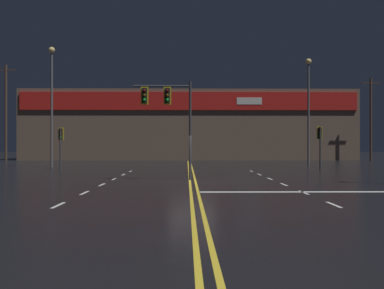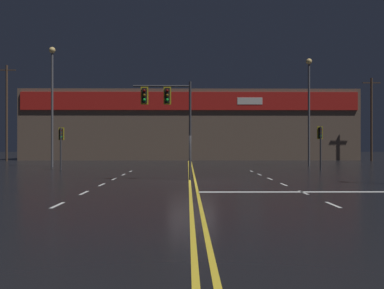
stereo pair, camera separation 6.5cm
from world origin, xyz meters
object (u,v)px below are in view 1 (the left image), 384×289
Objects in this scene: streetlight_median_approach at (308,98)px; streetlight_far_left at (52,92)px; traffic_signal_median at (167,106)px; traffic_signal_corner_northwest at (61,139)px; traffic_signal_corner_northeast at (320,138)px.

streetlight_far_left is at bearing -175.23° from streetlight_median_approach.
streetlight_median_approach is (12.64, 16.30, 2.24)m from traffic_signal_median.
traffic_signal_corner_northwest is 0.31× the size of streetlight_far_left.
streetlight_far_left is (-10.95, 14.33, 2.55)m from traffic_signal_median.
traffic_signal_corner_northwest is 22.77m from streetlight_median_approach.
traffic_signal_median is at bearing -127.80° from streetlight_median_approach.
traffic_signal_median is 18.22m from streetlight_far_left.
streetlight_median_approach is 23.68m from streetlight_far_left.
traffic_signal_corner_northwest is 0.33× the size of streetlight_median_approach.
traffic_signal_median is 13.25m from traffic_signal_corner_northwest.
traffic_signal_corner_northwest is at bearing 178.40° from traffic_signal_corner_northeast.
streetlight_median_approach is at bearing 52.20° from traffic_signal_median.
traffic_signal_median is 1.65× the size of traffic_signal_corner_northwest.
traffic_signal_median is 20.75m from streetlight_median_approach.
streetlight_median_approach is at bearing 4.77° from streetlight_far_left.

